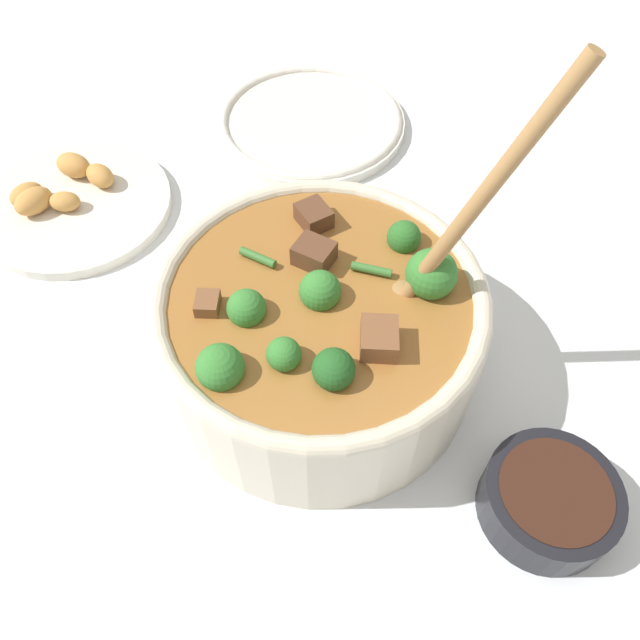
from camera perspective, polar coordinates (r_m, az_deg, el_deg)
The scene contains 5 objects.
ground_plane at distance 0.57m, azimuth -0.00°, elevation -4.08°, with size 4.00×4.00×0.00m, color silver.
stew_bowl at distance 0.52m, azimuth 0.06°, elevation -0.48°, with size 0.29×0.27×0.30m.
condiment_bowl at distance 0.52m, azimuth 20.24°, elevation -15.12°, with size 0.10×0.10×0.04m.
empty_plate at distance 0.81m, azimuth -0.91°, elevation 17.70°, with size 0.23×0.23×0.02m.
food_plate at distance 0.75m, azimuth -21.64°, elevation 9.98°, with size 0.21×0.21×0.04m.
Camera 1 is at (-0.04, -0.30, 0.48)m, focal length 35.00 mm.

